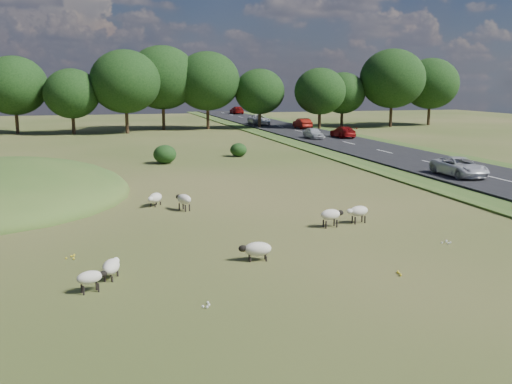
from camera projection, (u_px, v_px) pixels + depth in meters
The scene contains 17 objects.
ground at pixel (177, 169), 44.34m from camera, with size 160.00×160.00×0.00m, color #304C18.
road at pixel (357, 146), 59.01m from camera, with size 8.00×150.00×0.25m, color black.
treeline at pixel (132, 83), 76.37m from camera, with size 96.28×14.66×11.70m.
shrubs at pixel (131, 153), 48.34m from camera, with size 24.05×7.27×1.55m.
sheep_0 at pixel (184, 199), 29.67m from camera, with size 0.91×1.25×0.87m.
sheep_1 at pixel (358, 211), 26.98m from camera, with size 1.21×0.67×0.84m.
sheep_2 at pixel (257, 249), 21.31m from camera, with size 1.29×0.68×0.72m.
sheep_3 at pixel (331, 215), 26.22m from camera, with size 1.22×0.65×0.86m.
sheep_4 at pixel (111, 266), 19.35m from camera, with size 0.82×1.24×0.69m.
sheep_5 at pixel (155, 198), 30.77m from camera, with size 1.03×1.25×0.72m.
sheep_6 at pixel (90, 277), 18.06m from camera, with size 1.04×0.67×0.72m.
car_0 at pixel (459, 167), 39.16m from camera, with size 2.14×4.64×1.29m, color silver.
car_1 at pixel (259, 120), 87.35m from camera, with size 2.51×5.43×1.51m, color white.
car_2 at pixel (313, 133), 65.50m from camera, with size 1.48×3.67×1.25m, color silver.
car_3 at pixel (237, 110), 117.16m from camera, with size 2.11×5.18×1.50m, color maroon.
car_5 at pixel (302, 123), 79.88m from camera, with size 1.50×4.29×1.41m, color maroon.
car_6 at pixel (343, 132), 66.75m from camera, with size 1.81×4.46×1.29m, color maroon.
Camera 1 is at (-5.71, -23.95, 6.58)m, focal length 40.00 mm.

